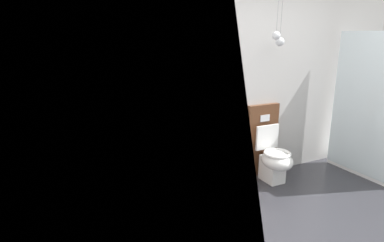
{
  "coord_description": "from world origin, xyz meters",
  "views": [
    {
      "loc": [
        -2.45,
        -1.76,
        1.9
      ],
      "look_at": [
        -0.89,
        1.46,
        0.95
      ],
      "focal_mm": 30.32,
      "sensor_mm": 36.0,
      "label": 1
    }
  ],
  "objects_px": {
    "folded_hand_towel": "(200,138)",
    "shower_tray": "(373,144)",
    "soap_dispenser": "(209,123)",
    "toilet": "(269,152)",
    "vanity_sink_right": "(197,164)",
    "toothbrush_cup": "(86,141)",
    "vanity_sink_left": "(116,179)"
  },
  "relations": [
    {
      "from": "folded_hand_towel",
      "to": "shower_tray",
      "type": "xyz_separation_m",
      "value": [
        2.61,
        -0.29,
        -0.38
      ]
    },
    {
      "from": "folded_hand_towel",
      "to": "soap_dispenser",
      "type": "bearing_deg",
      "value": 47.36
    },
    {
      "from": "toilet",
      "to": "shower_tray",
      "type": "height_order",
      "value": "shower_tray"
    },
    {
      "from": "toilet",
      "to": "shower_tray",
      "type": "distance_m",
      "value": 1.54
    },
    {
      "from": "folded_hand_towel",
      "to": "shower_tray",
      "type": "relative_size",
      "value": 0.11
    },
    {
      "from": "toilet",
      "to": "folded_hand_towel",
      "type": "distance_m",
      "value": 1.21
    },
    {
      "from": "folded_hand_towel",
      "to": "shower_tray",
      "type": "bearing_deg",
      "value": -6.25
    },
    {
      "from": "vanity_sink_right",
      "to": "toothbrush_cup",
      "type": "height_order",
      "value": "toothbrush_cup"
    },
    {
      "from": "vanity_sink_left",
      "to": "soap_dispenser",
      "type": "bearing_deg",
      "value": 8.1
    },
    {
      "from": "vanity_sink_left",
      "to": "toilet",
      "type": "bearing_deg",
      "value": 0.1
    },
    {
      "from": "shower_tray",
      "to": "vanity_sink_right",
      "type": "bearing_deg",
      "value": 170.51
    },
    {
      "from": "vanity_sink_left",
      "to": "folded_hand_towel",
      "type": "relative_size",
      "value": 3.47
    },
    {
      "from": "vanity_sink_right",
      "to": "shower_tray",
      "type": "relative_size",
      "value": 0.39
    },
    {
      "from": "soap_dispenser",
      "to": "folded_hand_towel",
      "type": "height_order",
      "value": "soap_dispenser"
    },
    {
      "from": "vanity_sink_left",
      "to": "shower_tray",
      "type": "height_order",
      "value": "shower_tray"
    },
    {
      "from": "vanity_sink_right",
      "to": "shower_tray",
      "type": "distance_m",
      "value": 2.6
    },
    {
      "from": "vanity_sink_right",
      "to": "vanity_sink_left",
      "type": "bearing_deg",
      "value": 180.0
    },
    {
      "from": "vanity_sink_right",
      "to": "folded_hand_towel",
      "type": "height_order",
      "value": "folded_hand_towel"
    },
    {
      "from": "toilet",
      "to": "toothbrush_cup",
      "type": "height_order",
      "value": "toilet"
    },
    {
      "from": "vanity_sink_left",
      "to": "shower_tray",
      "type": "xyz_separation_m",
      "value": [
        3.54,
        -0.43,
        0.0
      ]
    },
    {
      "from": "toothbrush_cup",
      "to": "folded_hand_towel",
      "type": "distance_m",
      "value": 1.22
    },
    {
      "from": "toilet",
      "to": "vanity_sink_left",
      "type": "bearing_deg",
      "value": -179.9
    },
    {
      "from": "toilet",
      "to": "soap_dispenser",
      "type": "distance_m",
      "value": 0.97
    },
    {
      "from": "vanity_sink_left",
      "to": "folded_hand_towel",
      "type": "bearing_deg",
      "value": -8.74
    },
    {
      "from": "soap_dispenser",
      "to": "shower_tray",
      "type": "height_order",
      "value": "shower_tray"
    },
    {
      "from": "toothbrush_cup",
      "to": "soap_dispenser",
      "type": "height_order",
      "value": "toothbrush_cup"
    },
    {
      "from": "vanity_sink_left",
      "to": "vanity_sink_right",
      "type": "height_order",
      "value": "same"
    },
    {
      "from": "folded_hand_towel",
      "to": "toothbrush_cup",
      "type": "bearing_deg",
      "value": 165.32
    },
    {
      "from": "vanity_sink_right",
      "to": "toothbrush_cup",
      "type": "xyz_separation_m",
      "value": [
        -1.22,
        0.16,
        0.41
      ]
    },
    {
      "from": "vanity_sink_right",
      "to": "toothbrush_cup",
      "type": "bearing_deg",
      "value": 172.29
    },
    {
      "from": "shower_tray",
      "to": "folded_hand_towel",
      "type": "bearing_deg",
      "value": 173.75
    },
    {
      "from": "vanity_sink_right",
      "to": "toilet",
      "type": "xyz_separation_m",
      "value": [
        1.09,
        0.0,
        -0.03
      ]
    }
  ]
}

